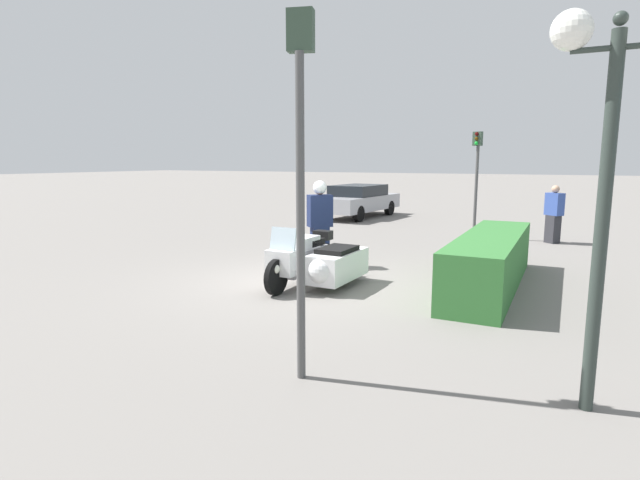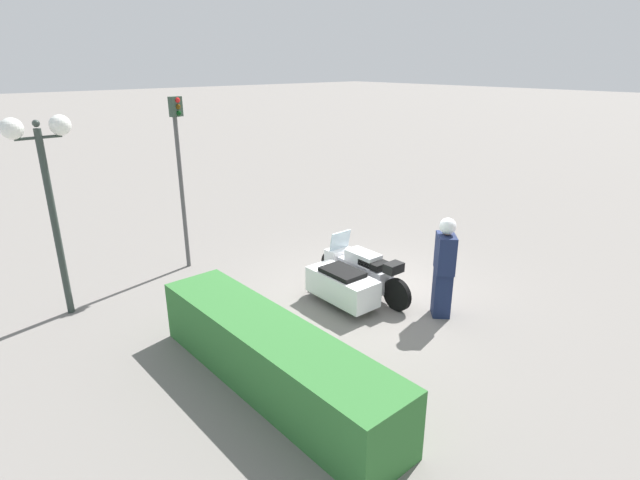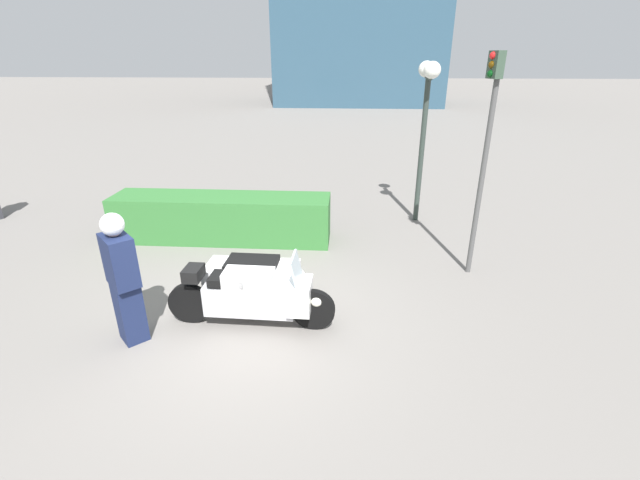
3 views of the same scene
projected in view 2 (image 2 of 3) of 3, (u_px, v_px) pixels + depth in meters
The scene contains 6 objects.
ground_plane at pixel (367, 295), 10.00m from camera, with size 160.00×160.00×0.00m, color slate.
police_motorcycle at pixel (348, 277), 9.73m from camera, with size 2.47×1.28×1.15m.
officer_rider at pixel (444, 265), 8.90m from camera, with size 0.58×0.58×1.87m.
hedge_bush_curbside at pixel (272, 358), 7.03m from camera, with size 4.59×0.98×0.97m, color #337033.
twin_lamp_post at pixel (43, 163), 8.38m from camera, with size 0.35×1.07×3.58m.
traffic_light_near at pixel (180, 160), 10.60m from camera, with size 0.22×0.29×3.75m.
Camera 2 is at (-6.18, 6.67, 4.42)m, focal length 28.00 mm.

